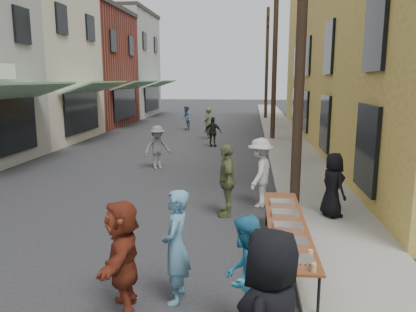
% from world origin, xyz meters
% --- Properties ---
extents(ground, '(120.00, 120.00, 0.00)m').
position_xyz_m(ground, '(0.00, 0.00, 0.00)').
color(ground, '#28282B').
rests_on(ground, ground).
extents(sidewalk, '(2.20, 60.00, 0.10)m').
position_xyz_m(sidewalk, '(5.00, 15.00, 0.05)').
color(sidewalk, gray).
rests_on(sidewalk, ground).
extents(storefront_row, '(8.00, 37.00, 9.00)m').
position_xyz_m(storefront_row, '(-10.00, 14.96, 4.12)').
color(storefront_row, maroon).
rests_on(storefront_row, ground).
extents(building_ochre, '(10.00, 28.00, 10.00)m').
position_xyz_m(building_ochre, '(11.10, 14.00, 5.00)').
color(building_ochre, '#B88D41').
rests_on(building_ochre, ground).
extents(utility_pole_near, '(0.26, 0.26, 9.00)m').
position_xyz_m(utility_pole_near, '(4.30, 3.00, 4.50)').
color(utility_pole_near, '#2D2116').
rests_on(utility_pole_near, ground).
extents(utility_pole_mid, '(0.26, 0.26, 9.00)m').
position_xyz_m(utility_pole_mid, '(4.30, 15.00, 4.50)').
color(utility_pole_mid, '#2D2116').
rests_on(utility_pole_mid, ground).
extents(utility_pole_far, '(0.26, 0.26, 9.00)m').
position_xyz_m(utility_pole_far, '(4.30, 27.00, 4.50)').
color(utility_pole_far, '#2D2116').
rests_on(utility_pole_far, ground).
extents(serving_table, '(0.70, 4.00, 0.75)m').
position_xyz_m(serving_table, '(3.80, -0.37, 0.71)').
color(serving_table, '#5F3316').
rests_on(serving_table, ground).
extents(catering_tray_sausage, '(0.50, 0.33, 0.08)m').
position_xyz_m(catering_tray_sausage, '(3.80, -2.02, 0.79)').
color(catering_tray_sausage, maroon).
rests_on(catering_tray_sausage, serving_table).
extents(catering_tray_foil_b, '(0.50, 0.33, 0.08)m').
position_xyz_m(catering_tray_foil_b, '(3.80, -1.37, 0.79)').
color(catering_tray_foil_b, '#B2B2B7').
rests_on(catering_tray_foil_b, serving_table).
extents(catering_tray_buns, '(0.50, 0.33, 0.08)m').
position_xyz_m(catering_tray_buns, '(3.80, -0.67, 0.79)').
color(catering_tray_buns, tan).
rests_on(catering_tray_buns, serving_table).
extents(catering_tray_foil_d, '(0.50, 0.33, 0.08)m').
position_xyz_m(catering_tray_foil_d, '(3.80, 0.03, 0.79)').
color(catering_tray_foil_d, '#B2B2B7').
rests_on(catering_tray_foil_d, serving_table).
extents(catering_tray_buns_end, '(0.50, 0.33, 0.08)m').
position_xyz_m(catering_tray_buns_end, '(3.80, 0.73, 0.79)').
color(catering_tray_buns_end, tan).
rests_on(catering_tray_buns_end, serving_table).
extents(condiment_jar_a, '(0.07, 0.07, 0.08)m').
position_xyz_m(condiment_jar_a, '(3.58, -2.32, 0.79)').
color(condiment_jar_a, '#A57F26').
rests_on(condiment_jar_a, serving_table).
extents(condiment_jar_b, '(0.07, 0.07, 0.08)m').
position_xyz_m(condiment_jar_b, '(3.58, -2.22, 0.79)').
color(condiment_jar_b, '#A57F26').
rests_on(condiment_jar_b, serving_table).
extents(condiment_jar_c, '(0.07, 0.07, 0.08)m').
position_xyz_m(condiment_jar_c, '(3.58, -2.12, 0.79)').
color(condiment_jar_c, '#A57F26').
rests_on(condiment_jar_c, serving_table).
extents(cup_stack, '(0.08, 0.08, 0.12)m').
position_xyz_m(cup_stack, '(4.00, -2.27, 0.81)').
color(cup_stack, tan).
rests_on(cup_stack, serving_table).
extents(guest_front_b, '(0.43, 0.64, 1.74)m').
position_xyz_m(guest_front_b, '(2.04, -1.91, 0.87)').
color(guest_front_b, '#5588A5').
rests_on(guest_front_b, ground).
extents(guest_front_c, '(0.81, 0.93, 1.63)m').
position_xyz_m(guest_front_c, '(3.08, -2.62, 0.81)').
color(guest_front_c, teal).
rests_on(guest_front_c, ground).
extents(guest_front_d, '(0.98, 1.32, 1.83)m').
position_xyz_m(guest_front_d, '(3.38, 2.91, 0.91)').
color(guest_front_d, silver).
rests_on(guest_front_d, ground).
extents(guest_front_e, '(0.59, 1.10, 1.78)m').
position_xyz_m(guest_front_e, '(2.55, 2.11, 0.89)').
color(guest_front_e, olive).
rests_on(guest_front_e, ground).
extents(guest_queue_back, '(0.80, 1.62, 1.67)m').
position_xyz_m(guest_queue_back, '(1.33, -2.27, 0.84)').
color(guest_queue_back, maroon).
rests_on(guest_queue_back, ground).
extents(server, '(0.75, 0.88, 1.54)m').
position_xyz_m(server, '(5.07, 2.01, 0.87)').
color(server, black).
rests_on(server, sidewalk).
extents(passerby_left, '(1.20, 1.11, 1.62)m').
position_xyz_m(passerby_left, '(-0.35, 7.13, 0.81)').
color(passerby_left, slate).
rests_on(passerby_left, ground).
extents(passerby_mid, '(0.93, 0.57, 1.48)m').
position_xyz_m(passerby_mid, '(1.25, 12.30, 0.74)').
color(passerby_mid, black).
rests_on(passerby_mid, ground).
extents(passerby_right, '(0.49, 0.68, 1.75)m').
position_xyz_m(passerby_right, '(0.70, 15.01, 0.87)').
color(passerby_right, '#4E5C35').
rests_on(passerby_right, ground).
extents(passerby_far, '(0.71, 0.86, 1.61)m').
position_xyz_m(passerby_far, '(-1.15, 18.81, 0.81)').
color(passerby_far, '#50709B').
rests_on(passerby_far, ground).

